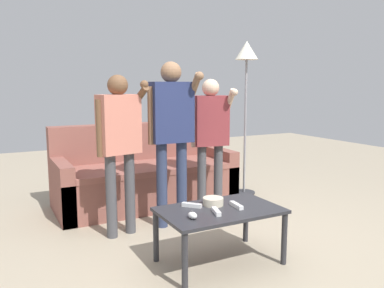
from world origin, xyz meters
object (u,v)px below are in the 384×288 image
Objects in this scene: player_left at (119,136)px; snack_bowl at (213,201)px; floor_lamp at (246,67)px; game_remote_wand_spare at (216,211)px; game_remote_nunchuk at (193,215)px; game_remote_wand_far at (236,205)px; coffee_table at (220,216)px; player_right at (210,131)px; couch at (144,177)px; player_center at (172,124)px; game_remote_wand_near at (192,205)px.

snack_bowl is at bearing -58.04° from player_left.
floor_lamp is 2.42m from game_remote_wand_spare.
game_remote_nunchuk is 0.43m from game_remote_wand_far.
game_remote_wand_far is 1.08× the size of game_remote_wand_spare.
coffee_table is 0.13m from snack_bowl.
floor_lamp is (1.31, 1.54, 1.21)m from coffee_table.
floor_lamp is 1.17m from player_right.
game_remote_nunchuk is at bearing -100.17° from couch.
coffee_table is 10.39× the size of game_remote_nunchuk.
game_remote_nunchuk reaches higher than coffee_table.
couch is 1.77m from game_remote_wand_far.
snack_bowl is 0.09× the size of floor_lamp.
game_remote_wand_far is at bearing -83.19° from player_center.
game_remote_wand_far is (0.30, -0.16, -0.00)m from game_remote_wand_near.
player_center is at bearing 88.65° from snack_bowl.
couch is at bearing 88.58° from coffee_table.
game_remote_nunchuk is at bearing -106.84° from player_center.
game_remote_nunchuk is at bearing -160.72° from coffee_table.
player_right is at bearing 52.54° from game_remote_wand_near.
game_remote_wand_far reaches higher than coffee_table.
game_remote_wand_far is (0.13, -0.13, -0.01)m from snack_bowl.
player_left is (-1.81, -0.63, -0.67)m from floor_lamp.
game_remote_wand_far is (0.13, -0.03, 0.07)m from coffee_table.
game_remote_nunchuk is 0.26m from game_remote_wand_near.
coffee_table is 0.14m from game_remote_wand_spare.
player_left reaches higher than couch.
floor_lamp reaches higher than game_remote_wand_spare.
snack_bowl is at bearing -91.35° from player_center.
player_center is (-1.29, -0.62, -0.59)m from floor_lamp.
player_left is 1.02× the size of player_right.
couch is 1.74m from coffee_table.
couch is at bearing 123.74° from player_right.
game_remote_wand_far is at bearing -44.39° from snack_bowl.
game_remote_wand_near is at bearing 169.19° from snack_bowl.
player_center is at bearing 73.16° from game_remote_nunchuk.
coffee_table is 5.50× the size of game_remote_wand_far.
game_remote_nunchuk is 0.06× the size of player_left.
couch is at bearing 88.49° from player_center.
game_remote_wand_spare is (0.09, -0.22, 0.00)m from game_remote_wand_near.
player_center reaches higher than player_right.
coffee_table is 0.15m from game_remote_wand_far.
snack_bowl is 1.04× the size of game_remote_wand_spare.
player_center reaches higher than snack_bowl.
player_right is at bearing 63.43° from coffee_table.
game_remote_wand_far is at bearing 10.11° from game_remote_nunchuk.
player_left is 10.27× the size of game_remote_wand_near.
game_remote_wand_near is at bearing 151.93° from game_remote_wand_far.
player_center is (-0.02, -0.82, 0.69)m from couch.
floor_lamp is at bearing 47.59° from snack_bowl.
couch reaches higher than game_remote_nunchuk.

